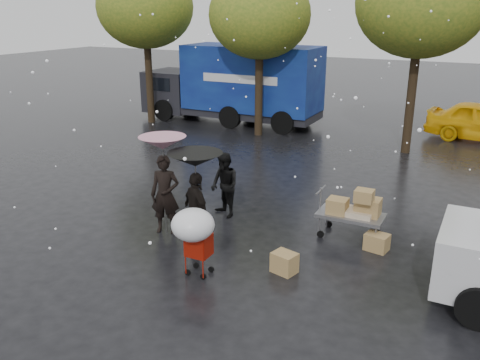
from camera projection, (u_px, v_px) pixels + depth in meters
The scene contains 12 objects.
ground at pixel (212, 246), 11.43m from camera, with size 90.00×90.00×0.00m, color black.
person_pink at pixel (165, 195), 11.86m from camera, with size 0.69×0.45×1.89m, color black.
person_middle at pixel (225, 185), 12.83m from camera, with size 0.81×0.63×1.66m, color black.
person_black at pixel (197, 211), 11.10m from camera, with size 1.03×0.43×1.75m, color black.
umbrella_pink at pixel (163, 143), 11.46m from camera, with size 1.08×1.08×2.34m.
umbrella_black at pixel (195, 160), 10.72m from camera, with size 1.18×1.18×2.20m.
vendor_cart at pixel (355, 209), 11.60m from camera, with size 1.52×0.80×1.27m.
shopping_cart at pixel (194, 228), 9.77m from camera, with size 0.84×0.84×1.46m.
blue_truck at pixel (235, 84), 23.04m from camera, with size 8.30×2.60×3.50m.
box_ground_near at pixel (284, 263), 10.24m from camera, with size 0.47×0.38×0.42m, color #996E42.
box_ground_far at pixel (377, 242), 11.19m from camera, with size 0.49×0.38×0.38m, color #996E42.
tree_row at pixel (336, 9), 18.43m from camera, with size 21.60×4.40×7.12m.
Camera 1 is at (5.24, -8.92, 5.11)m, focal length 38.00 mm.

